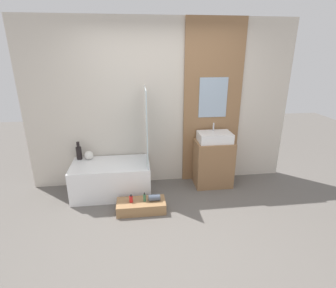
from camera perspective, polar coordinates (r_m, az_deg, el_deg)
ground_plane at (r=3.32m, az=1.68°, el=-20.17°), size 12.00×12.00×0.00m
wall_tiled_back at (r=4.19m, az=-1.48°, el=8.36°), size 4.20×0.06×2.60m
wall_wood_accent at (r=4.30m, az=9.63°, el=8.46°), size 0.93×0.04×2.60m
bathtub at (r=4.18m, az=-12.17°, el=-7.34°), size 1.17×0.66×0.51m
glass_shower_screen at (r=3.84m, az=-4.77°, el=3.74°), size 0.01×0.58×1.13m
wooden_step_bench at (r=3.78m, az=-5.86°, el=-13.28°), size 0.68×0.31×0.15m
vanity_cabinet at (r=4.37m, az=9.78°, el=-4.15°), size 0.60×0.42×0.76m
sink at (r=4.21m, az=10.14°, el=1.50°), size 0.52×0.35×0.28m
vase_tall_dark at (r=4.32m, az=-18.82°, el=-1.70°), size 0.08×0.08×0.29m
vase_round_light at (r=4.29m, az=-16.85°, el=-2.35°), size 0.14×0.14×0.14m
bottle_soap_primary at (r=3.71m, az=-8.05°, el=-11.74°), size 0.05×0.05×0.11m
bottle_soap_secondary at (r=3.71m, az=-5.13°, el=-11.51°), size 0.04×0.04×0.13m
towel_roll at (r=3.72m, az=-3.00°, el=-11.57°), size 0.16×0.09×0.09m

